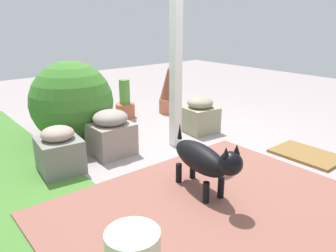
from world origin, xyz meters
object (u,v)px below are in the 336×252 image
Objects in this scene: stone_planter_mid at (111,133)px; porch_pillar at (176,46)px; terracotta_pot_tall at (125,104)px; dog at (204,159)px; stone_planter_nearest at (200,115)px; doormat at (307,155)px; round_shrub at (72,102)px; terracotta_pot_spiky at (168,91)px; stone_planter_far at (59,151)px.

porch_pillar is at bearing -109.54° from stone_planter_mid.
dog is (-2.31, 0.72, 0.12)m from terracotta_pot_tall.
stone_planter_nearest is 1.60m from dog.
porch_pillar is 3.31× the size of doormat.
round_shrub is at bearing 8.65° from dog.
porch_pillar reaches higher than terracotta_pot_spiky.
doormat is (-1.30, -0.32, -0.20)m from stone_planter_nearest.
terracotta_pot_tall is 0.69m from terracotta_pot_spiky.
terracotta_pot_spiky is 2.27m from doormat.
doormat is (-1.33, -2.16, -0.19)m from stone_planter_far.
terracotta_pot_tall is at bearing 16.01° from doormat.
stone_planter_mid is at bearing -84.87° from stone_planter_far.
stone_planter_far is at bearing 31.64° from dog.
porch_pillar is at bearing -98.50° from stone_planter_far.
stone_planter_nearest is at bearing -73.78° from porch_pillar.
porch_pillar is 1.15m from stone_planter_mid.
stone_planter_mid is 0.87× the size of terracotta_pot_tall.
stone_planter_nearest is at bearing 164.74° from terracotta_pot_spiky.
terracotta_pot_spiky is at bearing -66.47° from stone_planter_far.
dog is at bearing -148.36° from stone_planter_far.
stone_planter_mid is 0.67m from round_shrub.
porch_pillar is 1.61m from terracotta_pot_tall.
terracotta_pot_spiky is at bearing -81.54° from round_shrub.
terracotta_pot_tall is at bearing -52.18° from stone_planter_far.
terracotta_pot_tall is 0.83× the size of doormat.
terracotta_pot_tall is at bearing 18.46° from stone_planter_nearest.
dog is (-1.19, -0.73, 0.11)m from stone_planter_far.
stone_planter_nearest is 1.84m from stone_planter_far.
round_shrub is (0.70, 1.39, 0.26)m from stone_planter_nearest.
stone_planter_nearest is 0.57× the size of dog.
stone_planter_far is at bearing 113.53° from terracotta_pot_spiky.
stone_planter_mid reaches higher than stone_planter_nearest.
porch_pillar reaches higher than stone_planter_mid.
stone_planter_far is 1.40m from dog.
terracotta_pot_spiky reaches higher than stone_planter_nearest.
terracotta_pot_spiky is (-0.21, -0.64, 0.14)m from terracotta_pot_tall.
dog is at bearing 136.20° from stone_planter_nearest.
stone_planter_nearest is 1.58m from round_shrub.
stone_planter_nearest is at bearing -116.75° from round_shrub.
stone_planter_far is at bearing 95.13° from stone_planter_mid.
dog is (-0.99, 0.56, -0.80)m from porch_pillar.
stone_planter_far is (0.03, 1.84, -0.01)m from stone_planter_nearest.
terracotta_pot_tall reaches higher than stone_planter_mid.
doormat is at bearing -95.80° from dog.
round_shrub is at bearing 98.46° from terracotta_pot_spiky.
stone_planter_nearest is 0.64× the size of terracotta_pot_spiky.
porch_pillar reaches higher than doormat.
stone_planter_far is 0.68× the size of doormat.
stone_planter_far is 2.29m from terracotta_pot_spiky.
terracotta_pot_tall is (1.32, -0.16, -0.92)m from porch_pillar.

